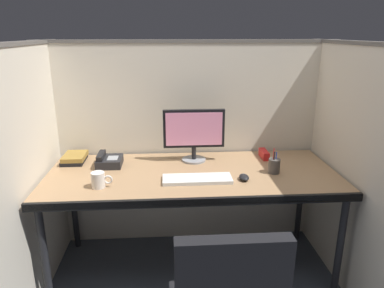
% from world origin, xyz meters
% --- Properties ---
extents(cubicle_partition_rear, '(2.21, 0.06, 1.57)m').
position_xyz_m(cubicle_partition_rear, '(0.00, 0.74, 0.79)').
color(cubicle_partition_rear, beige).
rests_on(cubicle_partition_rear, ground).
extents(cubicle_partition_left, '(0.06, 1.41, 1.57)m').
position_xyz_m(cubicle_partition_left, '(-0.99, 0.20, 0.79)').
color(cubicle_partition_left, beige).
rests_on(cubicle_partition_left, ground).
extents(cubicle_partition_right, '(0.06, 1.41, 1.57)m').
position_xyz_m(cubicle_partition_right, '(0.99, 0.20, 0.79)').
color(cubicle_partition_right, beige).
rests_on(cubicle_partition_right, ground).
extents(desk, '(1.90, 0.80, 0.74)m').
position_xyz_m(desk, '(0.00, 0.29, 0.69)').
color(desk, '#997551').
rests_on(desk, ground).
extents(monitor_center, '(0.43, 0.17, 0.37)m').
position_xyz_m(monitor_center, '(0.03, 0.52, 0.96)').
color(monitor_center, gray).
rests_on(monitor_center, desk).
extents(keyboard_main, '(0.43, 0.15, 0.02)m').
position_xyz_m(keyboard_main, '(0.02, 0.16, 0.75)').
color(keyboard_main, silver).
rests_on(keyboard_main, desk).
extents(computer_mouse, '(0.06, 0.10, 0.04)m').
position_xyz_m(computer_mouse, '(0.31, 0.15, 0.76)').
color(computer_mouse, black).
rests_on(computer_mouse, desk).
extents(book_stack, '(0.16, 0.21, 0.06)m').
position_xyz_m(book_stack, '(-0.82, 0.56, 0.77)').
color(book_stack, black).
rests_on(book_stack, desk).
extents(desk_phone, '(0.17, 0.19, 0.09)m').
position_xyz_m(desk_phone, '(-0.57, 0.47, 0.77)').
color(desk_phone, black).
rests_on(desk_phone, desk).
extents(coffee_mug, '(0.13, 0.08, 0.09)m').
position_xyz_m(coffee_mug, '(-0.57, 0.10, 0.79)').
color(coffee_mug, silver).
rests_on(coffee_mug, desk).
extents(pen_cup, '(0.08, 0.08, 0.17)m').
position_xyz_m(pen_cup, '(0.53, 0.26, 0.79)').
color(pen_cup, '#4C4742').
rests_on(pen_cup, desk).
extents(red_stapler, '(0.04, 0.15, 0.06)m').
position_xyz_m(red_stapler, '(0.54, 0.55, 0.77)').
color(red_stapler, red).
rests_on(red_stapler, desk).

